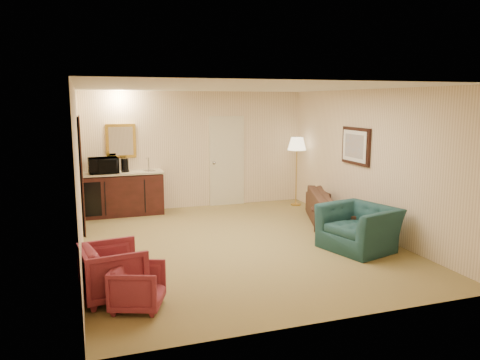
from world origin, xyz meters
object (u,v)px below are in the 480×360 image
object	(u,v)px
waste_bin	(156,206)
coffee_maker	(125,165)
coffee_table	(333,221)
wetbar_cabinet	(124,193)
sofa	(335,203)
microwave	(103,164)
floor_lamp	(296,171)
teal_armchair	(359,221)
rose_chair_far	(113,269)
rose_chair_near	(138,285)

from	to	relation	value
waste_bin	coffee_maker	size ratio (longest dim) A/B	1.05
coffee_table	coffee_maker	distance (m)	4.43
wetbar_cabinet	coffee_table	size ratio (longest dim) A/B	1.91
waste_bin	sofa	bearing A→B (deg)	-33.75
sofa	microwave	world-z (taller)	microwave
waste_bin	coffee_maker	world-z (taller)	coffee_maker
wetbar_cabinet	floor_lamp	bearing A→B (deg)	-4.75
waste_bin	microwave	bearing A→B (deg)	179.96
teal_armchair	waste_bin	xyz separation A→B (m)	(-2.76, 3.55, -0.33)
wetbar_cabinet	rose_chair_far	distance (m)	4.35
rose_chair_far	floor_lamp	size ratio (longest dim) A/B	0.47
floor_lamp	microwave	size ratio (longest dim) A/B	2.70
rose_chair_near	floor_lamp	xyz separation A→B (m)	(4.10, 4.40, 0.50)
rose_chair_far	coffee_table	size ratio (longest dim) A/B	0.87
sofa	waste_bin	size ratio (longest dim) A/B	7.40
waste_bin	coffee_maker	distance (m)	1.10
coffee_maker	waste_bin	bearing A→B (deg)	9.93
floor_lamp	waste_bin	world-z (taller)	floor_lamp
floor_lamp	coffee_maker	distance (m)	3.83
microwave	coffee_maker	size ratio (longest dim) A/B	2.05
rose_chair_near	waste_bin	xyz separation A→B (m)	(0.90, 4.65, -0.14)
teal_armchair	rose_chair_far	distance (m)	3.97
rose_chair_near	coffee_table	distance (m)	4.21
sofa	rose_chair_far	distance (m)	4.81
coffee_table	floor_lamp	bearing A→B (deg)	80.54
rose_chair_far	coffee_table	xyz separation A→B (m)	(3.95, 1.60, -0.13)
microwave	coffee_maker	xyz separation A→B (m)	(0.43, 0.05, -0.06)
rose_chair_far	teal_armchair	bearing A→B (deg)	-87.77
rose_chair_near	waste_bin	world-z (taller)	rose_chair_near
rose_chair_far	microwave	bearing A→B (deg)	-9.33
wetbar_cabinet	teal_armchair	xyz separation A→B (m)	(3.41, -3.62, 0.02)
wetbar_cabinet	microwave	xyz separation A→B (m)	(-0.40, -0.07, 0.66)
wetbar_cabinet	teal_armchair	bearing A→B (deg)	-46.74
sofa	floor_lamp	xyz separation A→B (m)	(0.05, 1.85, 0.36)
coffee_maker	rose_chair_far	bearing A→B (deg)	-82.17
teal_armchair	rose_chair_far	bearing A→B (deg)	-96.17
teal_armchair	waste_bin	bearing A→B (deg)	-158.50
floor_lamp	waste_bin	size ratio (longest dim) A/B	5.29
coffee_table	wetbar_cabinet	bearing A→B (deg)	141.75
coffee_table	waste_bin	world-z (taller)	coffee_table
rose_chair_near	waste_bin	size ratio (longest dim) A/B	1.94
waste_bin	teal_armchair	bearing A→B (deg)	-52.17
rose_chair_near	microwave	bearing A→B (deg)	22.23
sofa	rose_chair_near	xyz separation A→B (m)	(-4.05, -2.55, -0.14)
floor_lamp	coffee_maker	size ratio (longest dim) A/B	5.55
sofa	floor_lamp	world-z (taller)	floor_lamp
rose_chair_far	floor_lamp	distance (m)	5.92
waste_bin	coffee_table	bearing A→B (deg)	-43.43
wetbar_cabinet	teal_armchair	world-z (taller)	teal_armchair
wetbar_cabinet	floor_lamp	xyz separation A→B (m)	(3.85, -0.32, 0.33)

